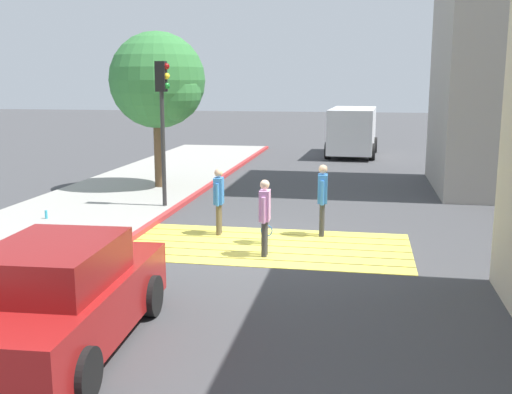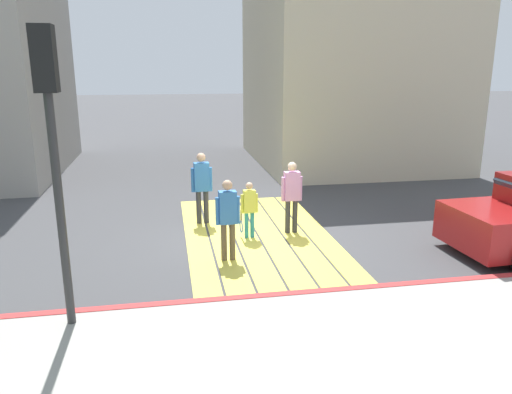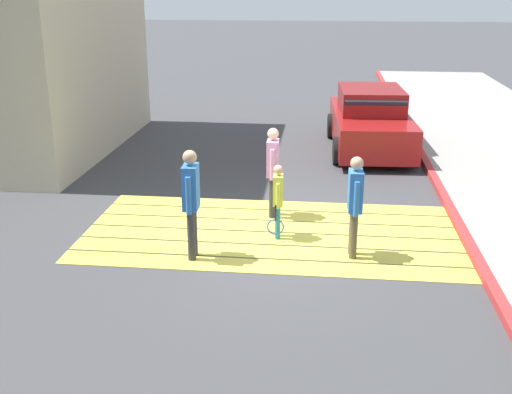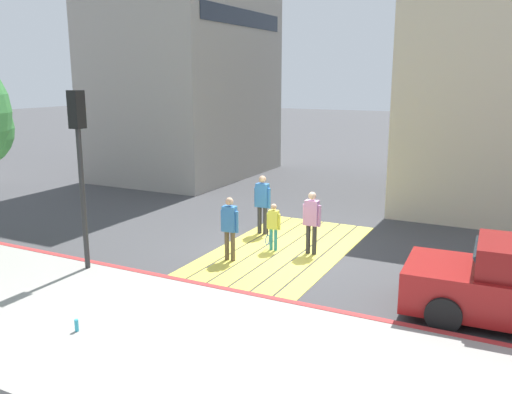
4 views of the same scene
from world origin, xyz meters
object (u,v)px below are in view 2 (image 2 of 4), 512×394
at_px(pedestrian_adult_trailing, 228,214).
at_px(pedestrian_adult_side, 292,192).
at_px(pedestrian_child_with_racket, 249,207).
at_px(traffic_light_corner, 51,121).
at_px(pedestrian_adult_lead, 202,183).

xyz_separation_m(pedestrian_adult_trailing, pedestrian_adult_side, (1.40, -1.64, 0.02)).
xyz_separation_m(pedestrian_adult_side, pedestrian_child_with_racket, (-0.17, 1.01, -0.25)).
relative_size(traffic_light_corner, pedestrian_adult_side, 2.55).
height_order(pedestrian_adult_lead, pedestrian_adult_side, pedestrian_adult_lead).
relative_size(traffic_light_corner, pedestrian_adult_trailing, 2.60).
xyz_separation_m(traffic_light_corner, pedestrian_child_with_racket, (3.46, -3.20, -2.32)).
relative_size(pedestrian_adult_lead, pedestrian_adult_side, 1.05).
relative_size(traffic_light_corner, pedestrian_child_with_racket, 3.31).
bearing_deg(traffic_light_corner, pedestrian_adult_trailing, -49.15).
bearing_deg(pedestrian_adult_lead, pedestrian_adult_trailing, -172.74).
bearing_deg(pedestrian_adult_trailing, traffic_light_corner, 130.85).
bearing_deg(traffic_light_corner, pedestrian_adult_side, -49.27).
height_order(pedestrian_adult_trailing, pedestrian_adult_side, pedestrian_adult_side).
distance_m(traffic_light_corner, pedestrian_adult_lead, 5.61).
bearing_deg(traffic_light_corner, pedestrian_child_with_racket, -42.79).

